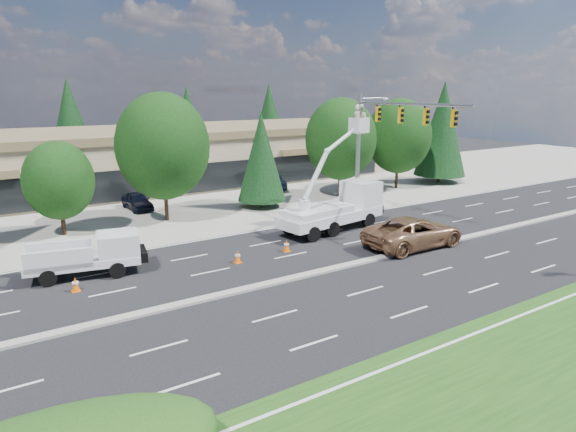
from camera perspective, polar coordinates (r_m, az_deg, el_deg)
ground at (r=26.95m, az=4.07°, el=-6.18°), size 140.00×140.00×0.00m
concrete_apron at (r=43.94m, az=-11.86°, el=1.45°), size 140.00×22.00×0.01m
grass_verge at (r=19.30m, az=29.14°, el=-16.57°), size 140.00×10.00×0.01m
road_median at (r=26.93m, az=4.07°, el=-6.06°), size 120.00×0.55×0.12m
strip_mall at (r=52.78m, az=-16.03°, el=6.37°), size 50.40×15.40×5.50m
tree_front_c at (r=35.97m, az=-24.12°, el=3.61°), size 4.40×4.40×6.11m
tree_front_d at (r=37.43m, az=-13.73°, el=7.51°), size 6.57×6.57×9.12m
tree_front_e at (r=40.93m, az=-2.97°, el=6.60°), size 3.84×3.84×7.57m
tree_front_f at (r=45.35m, az=5.87°, el=8.50°), size 6.21×6.21×8.61m
tree_front_g at (r=50.03m, az=12.20°, el=8.68°), size 6.12×6.12×8.49m
tree_front_h at (r=54.41m, az=16.75°, el=9.28°), size 5.13×5.13×10.12m
tree_back_b at (r=63.24m, az=-23.04°, el=9.56°), size 5.37×5.37×10.58m
tree_back_c at (r=67.22m, az=-11.05°, el=10.18°), size 4.93×4.93×9.71m
tree_back_d at (r=72.60m, az=-2.11°, el=10.82°), size 5.10×5.10×10.05m
signal_mast at (r=37.33m, az=10.07°, el=8.79°), size 2.76×10.16×9.00m
utility_pickup at (r=28.01m, az=-20.96°, el=-4.46°), size 5.75×3.08×2.09m
bucket_truck at (r=34.79m, az=5.71°, el=1.44°), size 8.18×3.52×8.27m
traffic_cone_a at (r=26.22m, az=-22.55°, el=-7.04°), size 0.40×0.40×0.70m
traffic_cone_b at (r=28.25m, az=-5.62°, el=-4.53°), size 0.40×0.40×0.70m
traffic_cone_c at (r=30.06m, az=-0.17°, el=-3.32°), size 0.40×0.40×0.70m
traffic_cone_d at (r=33.22m, az=9.48°, el=-1.84°), size 0.40×0.40×0.70m
minivan at (r=31.73m, az=13.81°, el=-1.75°), size 6.55×3.11×1.81m
parked_car_west at (r=42.15m, az=-16.42°, el=1.60°), size 1.71×4.04×1.36m
parked_car_east at (r=48.72m, az=-2.04°, el=3.91°), size 2.62×5.17×1.63m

